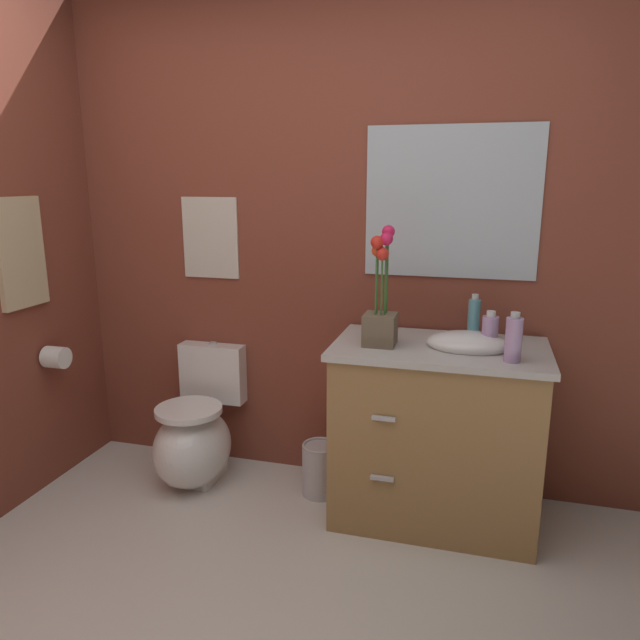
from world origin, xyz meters
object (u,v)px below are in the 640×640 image
at_px(flower_vase, 381,308).
at_px(lotion_bottle, 490,332).
at_px(soap_bottle, 474,320).
at_px(wall_poster, 210,238).
at_px(trash_bin, 320,469).
at_px(toilet_paper_roll, 56,357).
at_px(wall_mirror, 451,203).
at_px(hanging_towel, 21,253).
at_px(toilet, 196,436).
at_px(vanity_cabinet, 436,431).
at_px(hand_wash_bottle, 514,339).

distance_m(flower_vase, lotion_bottle, 0.48).
xyz_separation_m(soap_bottle, wall_poster, (-1.37, 0.20, 0.31)).
relative_size(trash_bin, toilet_paper_roll, 2.47).
distance_m(lotion_bottle, wall_poster, 1.51).
xyz_separation_m(soap_bottle, wall_mirror, (-0.14, 0.20, 0.51)).
relative_size(trash_bin, hanging_towel, 0.52).
bearing_deg(toilet, hanging_towel, -157.93).
height_order(toilet, soap_bottle, soap_bottle).
relative_size(vanity_cabinet, wall_poster, 2.41).
xyz_separation_m(hand_wash_bottle, wall_mirror, (-0.30, 0.45, 0.52)).
height_order(trash_bin, hanging_towel, hanging_towel).
distance_m(trash_bin, wall_poster, 1.32).
xyz_separation_m(soap_bottle, hand_wash_bottle, (0.16, -0.25, -0.01)).
bearing_deg(trash_bin, soap_bottle, 3.12).
relative_size(hand_wash_bottle, trash_bin, 0.75).
distance_m(hand_wash_bottle, wall_poster, 1.63).
relative_size(flower_vase, soap_bottle, 2.37).
height_order(flower_vase, wall_poster, wall_poster).
bearing_deg(flower_vase, soap_bottle, 20.41).
bearing_deg(vanity_cabinet, lotion_bottle, 0.65).
distance_m(vanity_cabinet, wall_poster, 1.51).
height_order(toilet, wall_poster, wall_poster).
bearing_deg(vanity_cabinet, soap_bottle, 34.07).
bearing_deg(toilet_paper_roll, soap_bottle, 7.32).
xyz_separation_m(trash_bin, wall_poster, (-0.67, 0.24, 1.12)).
relative_size(hand_wash_bottle, hanging_towel, 0.39).
bearing_deg(hand_wash_bottle, soap_bottle, 123.02).
distance_m(soap_bottle, hanging_towel, 2.13).
relative_size(flower_vase, wall_mirror, 0.66).
distance_m(toilet, flower_vase, 1.24).
bearing_deg(hand_wash_bottle, wall_poster, 163.59).
height_order(toilet, trash_bin, toilet).
bearing_deg(trash_bin, hanging_towel, -167.16).
xyz_separation_m(soap_bottle, trash_bin, (-0.70, -0.04, -0.81)).
relative_size(soap_bottle, hanging_towel, 0.43).
xyz_separation_m(flower_vase, hand_wash_bottle, (0.56, -0.10, -0.07)).
bearing_deg(hanging_towel, lotion_bottle, 7.01).
height_order(trash_bin, wall_poster, wall_poster).
xyz_separation_m(wall_mirror, hanging_towel, (-1.95, -0.56, -0.23)).
height_order(lotion_bottle, toilet_paper_roll, lotion_bottle).
height_order(soap_bottle, wall_mirror, wall_mirror).
xyz_separation_m(toilet, soap_bottle, (1.37, 0.06, 0.70)).
bearing_deg(wall_poster, wall_mirror, 0.00).
bearing_deg(wall_mirror, lotion_bottle, -54.60).
bearing_deg(hand_wash_bottle, lotion_bottle, 119.44).
bearing_deg(soap_bottle, toilet_paper_roll, -172.68).
height_order(flower_vase, toilet_paper_roll, flower_vase).
xyz_separation_m(flower_vase, soap_bottle, (0.40, 0.15, -0.06)).
distance_m(soap_bottle, toilet_paper_roll, 2.06).
distance_m(lotion_bottle, hand_wash_bottle, 0.18).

